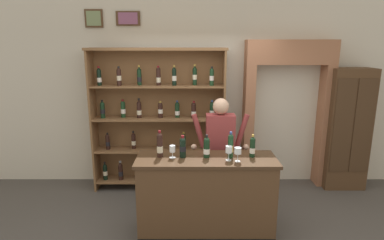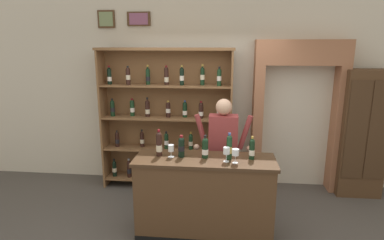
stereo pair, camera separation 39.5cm
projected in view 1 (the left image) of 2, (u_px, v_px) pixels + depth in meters
name	position (u px, v px, depth m)	size (l,w,h in m)	color
ground_plane	(196.00, 233.00, 4.06)	(14.00, 14.00, 0.02)	#47423D
back_wall	(195.00, 90.00, 5.34)	(12.00, 0.19, 3.12)	beige
wine_shelf	(159.00, 117.00, 5.09)	(2.12, 0.37, 2.27)	brown
archway_doorway	(286.00, 102.00, 5.25)	(1.40, 0.45, 2.39)	#9E6647
side_cabinet	(347.00, 129.00, 5.15)	(0.66, 0.41, 1.96)	#4C331E
tasting_counter	(206.00, 196.00, 3.94)	(1.68, 0.57, 1.00)	#4C331E
shopkeeper	(220.00, 143.00, 4.36)	(0.79, 0.22, 1.62)	#2D3347
tasting_bottle_super_tuscan	(160.00, 145.00, 3.83)	(0.07, 0.07, 0.33)	black
tasting_bottle_grappa	(183.00, 147.00, 3.82)	(0.08, 0.08, 0.27)	black
tasting_bottle_riserva	(207.00, 147.00, 3.82)	(0.08, 0.08, 0.28)	black
tasting_bottle_vin_santo	(231.00, 146.00, 3.79)	(0.07, 0.07, 0.32)	#19381E
tasting_bottle_bianco	(253.00, 147.00, 3.83)	(0.07, 0.07, 0.28)	black
wine_glass_left	(173.00, 150.00, 3.81)	(0.07, 0.07, 0.15)	silver
wine_glass_right	(229.00, 150.00, 3.71)	(0.08, 0.08, 0.18)	silver
wine_glass_spare	(238.00, 151.00, 3.68)	(0.08, 0.08, 0.17)	silver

